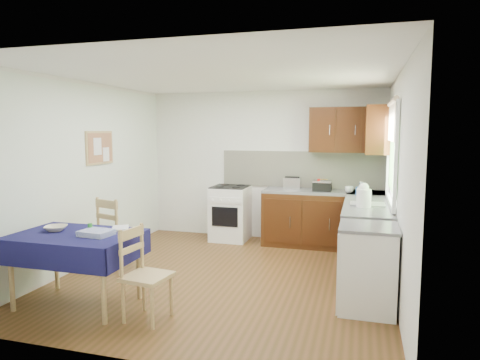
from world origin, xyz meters
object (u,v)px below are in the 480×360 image
(kettle, at_px, (364,196))
(sandwich_press, at_px, (322,186))
(dish_rack, at_px, (367,203))
(dining_table, at_px, (76,243))
(chair_far, at_px, (116,232))
(chair_near, at_px, (143,271))
(toaster, at_px, (292,183))

(kettle, bearing_deg, sandwich_press, 115.63)
(dish_rack, bearing_deg, sandwich_press, 106.89)
(dining_table, xyz_separation_m, chair_far, (-0.22, 1.10, -0.15))
(chair_near, bearing_deg, sandwich_press, -17.47)
(chair_near, height_order, dish_rack, dish_rack)
(dining_table, distance_m, toaster, 3.56)
(toaster, xyz_separation_m, sandwich_press, (0.48, -0.07, -0.01))
(chair_near, bearing_deg, kettle, -41.19)
(chair_near, xyz_separation_m, dish_rack, (2.10, 2.00, 0.44))
(dining_table, bearing_deg, kettle, 47.03)
(chair_near, xyz_separation_m, toaster, (0.94, 3.19, 0.51))
(chair_near, xyz_separation_m, sandwich_press, (1.43, 3.12, 0.50))
(dining_table, bearing_deg, sandwich_press, 69.39)
(dish_rack, height_order, kettle, kettle)
(chair_near, bearing_deg, dish_rack, -39.29)
(chair_far, xyz_separation_m, kettle, (3.11, 0.61, 0.51))
(dining_table, height_order, dish_rack, dish_rack)
(dining_table, bearing_deg, toaster, 76.27)
(dining_table, relative_size, chair_far, 1.30)
(chair_near, height_order, kettle, kettle)
(toaster, bearing_deg, sandwich_press, -30.79)
(toaster, relative_size, sandwich_press, 0.95)
(dining_table, height_order, chair_near, chair_near)
(dining_table, distance_m, kettle, 3.37)
(toaster, relative_size, dish_rack, 0.63)
(sandwich_press, bearing_deg, dish_rack, -60.79)
(chair_far, height_order, kettle, kettle)
(chair_far, height_order, dish_rack, dish_rack)
(toaster, bearing_deg, dish_rack, -68.98)
(toaster, bearing_deg, chair_far, -158.53)
(sandwich_press, height_order, kettle, kettle)
(dish_rack, distance_m, kettle, 0.21)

